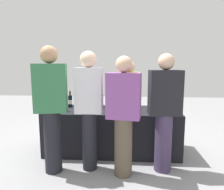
{
  "coord_description": "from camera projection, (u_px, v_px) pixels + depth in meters",
  "views": [
    {
      "loc": [
        0.23,
        -3.39,
        1.49
      ],
      "look_at": [
        0.0,
        0.0,
        0.98
      ],
      "focal_mm": 33.18,
      "sensor_mm": 36.0,
      "label": 1
    }
  ],
  "objects": [
    {
      "name": "ground_plane",
      "position": [
        112.0,
        151.0,
        3.59
      ],
      "size": [
        12.0,
        12.0,
        0.0
      ],
      "primitive_type": "plane",
      "color": "gray"
    },
    {
      "name": "tasting_table",
      "position": [
        112.0,
        130.0,
        3.53
      ],
      "size": [
        2.21,
        0.78,
        0.73
      ],
      "primitive_type": "cube",
      "color": "black",
      "rests_on": "ground_plane"
    },
    {
      "name": "wine_bottle_0",
      "position": [
        64.0,
        101.0,
        3.69
      ],
      "size": [
        0.07,
        0.07,
        0.3
      ],
      "color": "black",
      "rests_on": "tasting_table"
    },
    {
      "name": "wine_bottle_1",
      "position": [
        70.0,
        101.0,
        3.68
      ],
      "size": [
        0.07,
        0.07,
        0.3
      ],
      "color": "black",
      "rests_on": "tasting_table"
    },
    {
      "name": "wine_bottle_2",
      "position": [
        78.0,
        101.0,
        3.65
      ],
      "size": [
        0.08,
        0.08,
        0.33
      ],
      "color": "black",
      "rests_on": "tasting_table"
    },
    {
      "name": "wine_bottle_3",
      "position": [
        94.0,
        102.0,
        3.55
      ],
      "size": [
        0.08,
        0.08,
        0.32
      ],
      "color": "black",
      "rests_on": "tasting_table"
    },
    {
      "name": "wine_bottle_4",
      "position": [
        101.0,
        101.0,
        3.65
      ],
      "size": [
        0.07,
        0.07,
        0.33
      ],
      "color": "black",
      "rests_on": "tasting_table"
    },
    {
      "name": "wine_bottle_5",
      "position": [
        131.0,
        101.0,
        3.6
      ],
      "size": [
        0.07,
        0.07,
        0.33
      ],
      "color": "black",
      "rests_on": "tasting_table"
    },
    {
      "name": "wine_bottle_6",
      "position": [
        156.0,
        102.0,
        3.51
      ],
      "size": [
        0.07,
        0.07,
        0.33
      ],
      "color": "black",
      "rests_on": "tasting_table"
    },
    {
      "name": "wine_bottle_7",
      "position": [
        165.0,
        103.0,
        3.51
      ],
      "size": [
        0.07,
        0.07,
        0.31
      ],
      "color": "black",
      "rests_on": "tasting_table"
    },
    {
      "name": "wine_glass_0",
      "position": [
        66.0,
        105.0,
        3.35
      ],
      "size": [
        0.06,
        0.06,
        0.14
      ],
      "color": "silver",
      "rests_on": "tasting_table"
    },
    {
      "name": "wine_glass_1",
      "position": [
        96.0,
        106.0,
        3.34
      ],
      "size": [
        0.07,
        0.07,
        0.14
      ],
      "color": "silver",
      "rests_on": "tasting_table"
    },
    {
      "name": "wine_glass_2",
      "position": [
        112.0,
        106.0,
        3.34
      ],
      "size": [
        0.07,
        0.07,
        0.13
      ],
      "color": "silver",
      "rests_on": "tasting_table"
    },
    {
      "name": "wine_glass_3",
      "position": [
        127.0,
        107.0,
        3.26
      ],
      "size": [
        0.07,
        0.07,
        0.14
      ],
      "color": "silver",
      "rests_on": "tasting_table"
    },
    {
      "name": "wine_glass_4",
      "position": [
        155.0,
        106.0,
        3.25
      ],
      "size": [
        0.06,
        0.06,
        0.14
      ],
      "color": "silver",
      "rests_on": "tasting_table"
    },
    {
      "name": "server_pouring",
      "position": [
        129.0,
        97.0,
        4.1
      ],
      "size": [
        0.39,
        0.24,
        1.54
      ],
      "rotation": [
        0.0,
        0.0,
        3.25
      ],
      "color": "brown",
      "rests_on": "ground_plane"
    },
    {
      "name": "guest_0",
      "position": [
        51.0,
        106.0,
        2.77
      ],
      "size": [
        0.45,
        0.3,
        1.73
      ],
      "rotation": [
        0.0,
        0.0,
        0.17
      ],
      "color": "black",
      "rests_on": "ground_plane"
    },
    {
      "name": "guest_1",
      "position": [
        89.0,
        106.0,
        2.84
      ],
      "size": [
        0.37,
        0.22,
        1.66
      ],
      "rotation": [
        0.0,
        0.0,
        0.01
      ],
      "color": "black",
      "rests_on": "ground_plane"
    },
    {
      "name": "guest_2",
      "position": [
        124.0,
        113.0,
        2.69
      ],
      "size": [
        0.46,
        0.3,
        1.59
      ],
      "rotation": [
        0.0,
        0.0,
        -0.16
      ],
      "color": "brown",
      "rests_on": "ground_plane"
    },
    {
      "name": "guest_3",
      "position": [
        164.0,
        110.0,
        2.81
      ],
      "size": [
        0.44,
        0.27,
        1.63
      ],
      "rotation": [
        0.0,
        0.0,
        0.09
      ],
      "color": "#3F3351",
      "rests_on": "ground_plane"
    },
    {
      "name": "menu_board",
      "position": [
        84.0,
        111.0,
        4.64
      ],
      "size": [
        0.45,
        0.06,
        0.91
      ],
      "primitive_type": "cube",
      "rotation": [
        0.0,
        0.0,
        0.07
      ],
      "color": "white",
      "rests_on": "ground_plane"
    }
  ]
}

